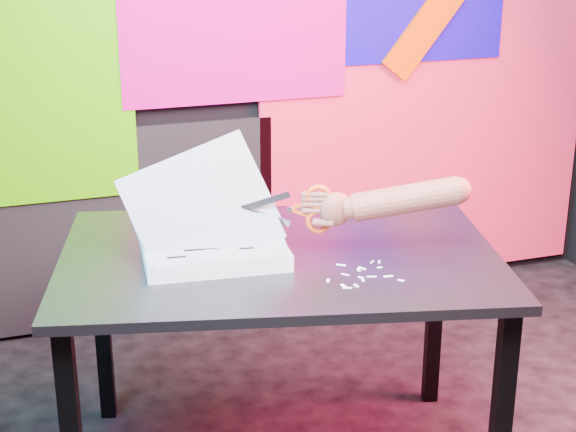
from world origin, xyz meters
name	(u,v)px	position (x,y,z in m)	size (l,w,h in m)	color
room	(476,56)	(0.00, 0.00, 1.35)	(3.01, 3.01, 2.71)	black
backdrop	(307,95)	(0.06, 1.46, 0.96)	(2.88, 0.05, 2.08)	#F2254B
work_table	(280,278)	(-0.45, 0.28, 0.67)	(1.45, 1.13, 0.75)	black
printout_stack	(213,248)	(-0.65, 0.30, 0.78)	(0.48, 0.34, 0.38)	silver
scissors	(312,209)	(-0.36, 0.24, 0.89)	(0.25, 0.10, 0.15)	silver
hand_forearm	(394,201)	(-0.14, 0.16, 0.92)	(0.46, 0.20, 0.15)	brown
paper_clippings	(361,276)	(-0.29, 0.04, 0.75)	(0.21, 0.18, 0.00)	white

